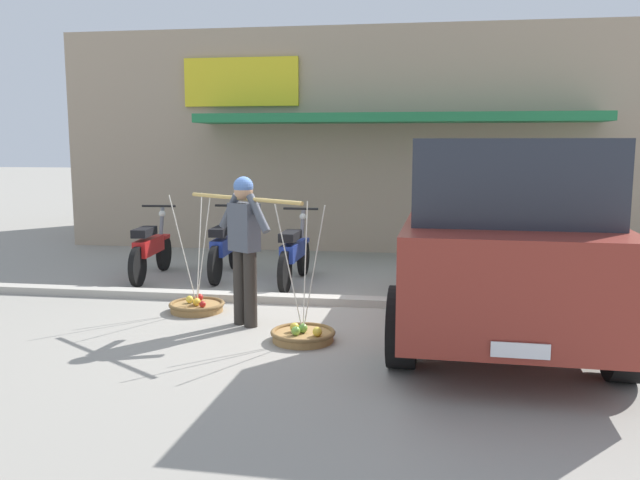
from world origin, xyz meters
TOP-DOWN VIEW (x-y plane):
  - ground_plane at (0.00, 0.00)m, footprint 90.00×90.00m
  - sidewalk_curb at (0.00, 0.70)m, footprint 20.00×0.24m
  - fruit_vendor at (-0.60, -0.43)m, footprint 1.54×1.05m
  - fruit_basket_left_side at (0.16, -0.94)m, footprint 0.68×0.68m
  - fruit_basket_right_side at (-1.36, 0.07)m, footprint 0.68×0.68m
  - motorcycle_nearest_shop at (-2.74, 1.92)m, footprint 0.54×1.82m
  - motorcycle_second_in_row at (-1.63, 2.18)m, footprint 0.54×1.82m
  - motorcycle_third_in_row at (-0.48, 1.84)m, footprint 0.54×1.82m
  - parked_truck at (2.21, -0.30)m, footprint 2.29×4.77m
  - storefront_building at (0.86, 7.35)m, footprint 13.00×6.00m
  - wooden_crate at (1.54, 2.33)m, footprint 0.44×0.36m

SIDE VIEW (x-z plane):
  - ground_plane at x=0.00m, z-range 0.00..0.00m
  - sidewalk_curb at x=0.00m, z-range 0.00..0.10m
  - fruit_basket_left_side at x=0.16m, z-range -0.65..0.80m
  - fruit_basket_right_side at x=-1.36m, z-range -0.65..0.80m
  - wooden_crate at x=1.54m, z-range 0.00..0.32m
  - motorcycle_nearest_shop at x=-2.74m, z-range -0.09..1.00m
  - motorcycle_second_in_row at x=-1.63m, z-range -0.09..1.00m
  - motorcycle_third_in_row at x=-0.48m, z-range -0.09..1.00m
  - fruit_vendor at x=-0.60m, z-range 0.13..1.83m
  - parked_truck at x=2.21m, z-range -0.02..2.08m
  - storefront_building at x=0.86m, z-range 0.00..4.20m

